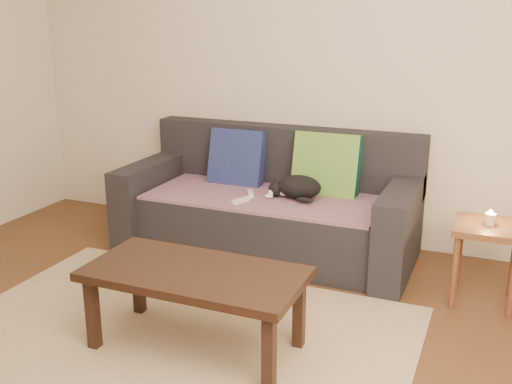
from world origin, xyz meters
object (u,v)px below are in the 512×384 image
sofa (269,209)px  wii_remote_a (250,194)px  coffee_table (195,280)px  wii_remote_b (241,200)px  cat (297,187)px  side_table (488,239)px

sofa → wii_remote_a: 0.22m
wii_remote_a → sofa: bearing=-61.5°
coffee_table → wii_remote_b: bearing=102.5°
cat → side_table: 1.30m
wii_remote_a → coffee_table: 1.32m
sofa → coffee_table: 1.44m
sofa → side_table: 1.53m
coffee_table → side_table: bearing=40.3°
side_table → coffee_table: bearing=-139.7°
side_table → wii_remote_b: bearing=-179.5°
wii_remote_a → cat: bearing=-103.4°
sofa → wii_remote_b: sofa is taller
wii_remote_b → coffee_table: wii_remote_b is taller
cat → side_table: (1.27, -0.24, -0.11)m
wii_remote_b → side_table: side_table is taller
coffee_table → sofa: bearing=96.3°
cat → coffee_table: cat is taller
wii_remote_a → side_table: bearing=-122.9°
wii_remote_a → coffee_table: bearing=163.7°
sofa → wii_remote_a: sofa is taller
side_table → coffee_table: (-1.34, -1.14, -0.02)m
cat → wii_remote_b: 0.41m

